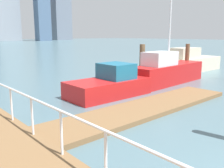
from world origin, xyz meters
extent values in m
cube|color=olive|center=(1.63, 6.24, 0.09)|extent=(10.25, 2.00, 0.18)
cylinder|color=white|center=(-3.15, 2.87, 0.93)|extent=(0.06, 0.06, 1.05)
cylinder|color=white|center=(-3.15, 4.43, 0.93)|extent=(0.06, 0.06, 1.05)
cylinder|color=white|center=(-3.15, 5.99, 0.93)|extent=(0.06, 0.06, 1.05)
cylinder|color=white|center=(-3.15, 7.54, 0.93)|extent=(0.06, 0.06, 1.05)
cylinder|color=white|center=(-3.15, 7.54, 1.45)|extent=(0.06, 24.91, 0.06)
cylinder|color=brown|center=(10.42, 9.66, 1.23)|extent=(0.30, 0.30, 2.45)
cylinder|color=brown|center=(6.12, 10.25, 1.26)|extent=(0.34, 0.34, 2.52)
cube|color=beige|center=(13.33, 11.02, 0.59)|extent=(6.66, 2.03, 1.17)
cube|color=beige|center=(12.33, 11.06, 1.61)|extent=(2.61, 1.52, 0.88)
cube|color=red|center=(2.29, 9.13, 0.43)|extent=(4.33, 2.13, 0.86)
cube|color=#1E6B8C|center=(2.84, 9.12, 1.26)|extent=(1.49, 1.67, 0.79)
cube|color=red|center=(7.46, 9.19, 0.62)|extent=(6.27, 1.99, 1.25)
cube|color=white|center=(6.48, 9.13, 1.67)|extent=(2.25, 1.43, 0.84)
cylinder|color=silver|center=(7.46, 9.19, 4.11)|extent=(0.12, 0.12, 5.73)
cube|color=slate|center=(72.02, 134.12, 20.62)|extent=(10.82, 9.48, 41.24)
camera|label=1|loc=(-5.78, -0.26, 3.12)|focal=39.57mm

